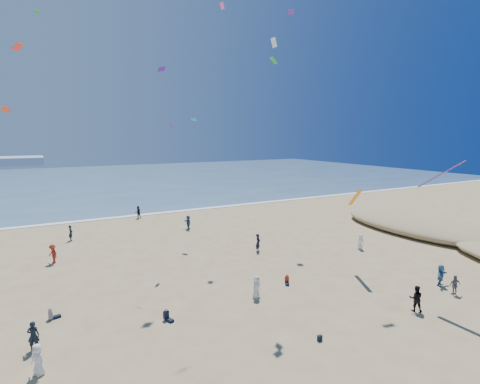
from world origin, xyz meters
TOP-DOWN VIEW (x-y plane):
  - ocean at (0.00, 95.00)m, footprint 220.00×100.00m
  - surf_line at (0.00, 45.00)m, footprint 220.00×1.20m
  - standing_flyers at (4.85, 17.27)m, footprint 31.86×48.89m
  - seated_group at (2.13, 5.96)m, footprint 18.41×20.14m
  - navy_bag at (5.38, 4.21)m, footprint 0.28×0.18m
  - kites_aloft at (8.61, 12.06)m, footprint 40.17×45.11m

SIDE VIEW (x-z plane):
  - ocean at x=0.00m, z-range 0.00..0.06m
  - surf_line at x=0.00m, z-range 0.00..0.08m
  - navy_bag at x=5.38m, z-range 0.00..0.34m
  - seated_group at x=2.13m, z-range 0.00..0.84m
  - standing_flyers at x=4.85m, z-range -0.06..1.86m
  - kites_aloft at x=8.61m, z-range 0.94..29.52m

